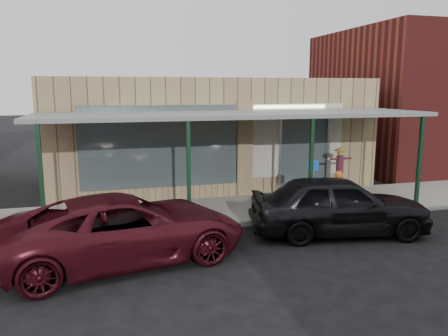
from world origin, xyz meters
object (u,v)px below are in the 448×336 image
object	(u,v)px
barrel_scarecrow	(339,178)
car_maroon	(126,228)
barrel_pumpkin	(335,190)
parked_sedan	(339,205)
handicap_sign	(313,178)

from	to	relation	value
barrel_scarecrow	car_maroon	distance (m)	8.50
barrel_pumpkin	parked_sedan	size ratio (longest dim) A/B	0.16
barrel_pumpkin	barrel_scarecrow	bearing A→B (deg)	50.71
barrel_scarecrow	barrel_pumpkin	distance (m)	0.75
barrel_scarecrow	handicap_sign	world-z (taller)	barrel_scarecrow
barrel_pumpkin	handicap_sign	distance (m)	2.00
barrel_pumpkin	handicap_sign	size ratio (longest dim) A/B	0.51
handicap_sign	car_maroon	xyz separation A→B (m)	(-5.67, -2.20, -0.40)
barrel_scarecrow	parked_sedan	xyz separation A→B (m)	(-2.01, -3.49, 0.07)
handicap_sign	parked_sedan	xyz separation A→B (m)	(-0.13, -1.79, -0.35)
parked_sedan	car_maroon	distance (m)	5.55
barrel_scarecrow	car_maroon	size ratio (longest dim) A/B	0.31
handicap_sign	parked_sedan	distance (m)	1.83
barrel_pumpkin	parked_sedan	world-z (taller)	parked_sedan
handicap_sign	car_maroon	world-z (taller)	handicap_sign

